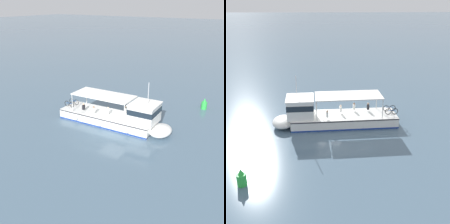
# 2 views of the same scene
# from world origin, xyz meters

# --- Properties ---
(ground_plane) EXTENTS (400.00, 400.00, 0.00)m
(ground_plane) POSITION_xyz_m (0.00, 0.00, 0.00)
(ground_plane) COLOR slate
(ferry_main) EXTENTS (4.09, 12.97, 5.32)m
(ferry_main) POSITION_xyz_m (-1.32, 0.13, 1.02)
(ferry_main) COLOR white
(ferry_main) RESTS_ON ground
(channel_buoy) EXTENTS (0.70, 0.70, 1.40)m
(channel_buoy) POSITION_xyz_m (-11.30, 6.31, 0.57)
(channel_buoy) COLOR green
(channel_buoy) RESTS_ON ground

